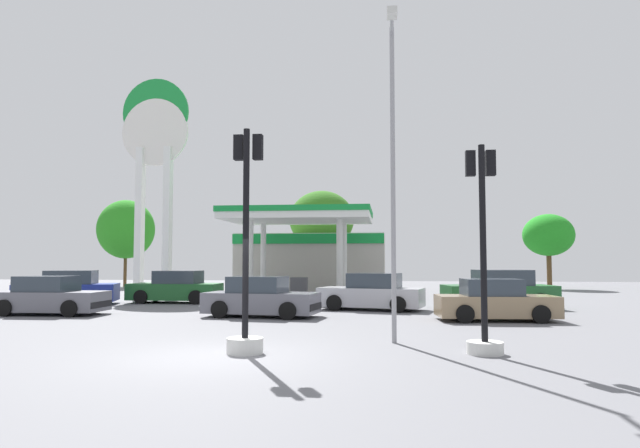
{
  "coord_description": "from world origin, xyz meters",
  "views": [
    {
      "loc": [
        3.62,
        -11.8,
        2.03
      ],
      "look_at": [
        0.36,
        15.43,
        3.8
      ],
      "focal_mm": 31.85,
      "sensor_mm": 36.0,
      "label": 1
    }
  ],
  "objects_px": {
    "car_6": "(372,293)",
    "traffic_signal_1": "(246,281)",
    "car_5": "(261,298)",
    "tree_0": "(126,229)",
    "car_2": "(50,297)",
    "tree_1": "(322,220)",
    "car_4": "(499,291)",
    "traffic_signal_0": "(483,280)",
    "car_0": "(68,289)",
    "car_3": "(176,288)",
    "car_1": "(495,302)",
    "corner_streetlamp": "(393,152)",
    "station_pole_sign": "(155,157)",
    "tree_2": "(548,235)"
  },
  "relations": [
    {
      "from": "car_5",
      "to": "car_0",
      "type": "bearing_deg",
      "value": 155.73
    },
    {
      "from": "car_3",
      "to": "tree_0",
      "type": "relative_size",
      "value": 0.63
    },
    {
      "from": "car_4",
      "to": "corner_streetlamp",
      "type": "distance_m",
      "value": 12.38
    },
    {
      "from": "car_5",
      "to": "tree_1",
      "type": "bearing_deg",
      "value": 90.59
    },
    {
      "from": "station_pole_sign",
      "to": "car_1",
      "type": "height_order",
      "value": "station_pole_sign"
    },
    {
      "from": "car_0",
      "to": "corner_streetlamp",
      "type": "height_order",
      "value": "corner_streetlamp"
    },
    {
      "from": "car_4",
      "to": "traffic_signal_0",
      "type": "bearing_deg",
      "value": -102.16
    },
    {
      "from": "car_1",
      "to": "tree_0",
      "type": "height_order",
      "value": "tree_0"
    },
    {
      "from": "car_3",
      "to": "tree_1",
      "type": "xyz_separation_m",
      "value": [
        5.38,
        14.67,
        4.31
      ]
    },
    {
      "from": "car_2",
      "to": "traffic_signal_1",
      "type": "distance_m",
      "value": 12.33
    },
    {
      "from": "car_5",
      "to": "car_6",
      "type": "height_order",
      "value": "car_6"
    },
    {
      "from": "tree_0",
      "to": "car_0",
      "type": "bearing_deg",
      "value": -71.96
    },
    {
      "from": "traffic_signal_1",
      "to": "car_3",
      "type": "bearing_deg",
      "value": 116.46
    },
    {
      "from": "car_0",
      "to": "corner_streetlamp",
      "type": "bearing_deg",
      "value": -35.88
    },
    {
      "from": "station_pole_sign",
      "to": "traffic_signal_1",
      "type": "bearing_deg",
      "value": -61.6
    },
    {
      "from": "car_2",
      "to": "car_5",
      "type": "xyz_separation_m",
      "value": [
        8.05,
        0.18,
        0.0
      ]
    },
    {
      "from": "car_5",
      "to": "corner_streetlamp",
      "type": "xyz_separation_m",
      "value": [
        4.72,
        -6.18,
        4.05
      ]
    },
    {
      "from": "car_6",
      "to": "traffic_signal_1",
      "type": "distance_m",
      "value": 11.57
    },
    {
      "from": "car_1",
      "to": "tree_1",
      "type": "bearing_deg",
      "value": 111.5
    },
    {
      "from": "car_0",
      "to": "car_1",
      "type": "relative_size",
      "value": 1.16
    },
    {
      "from": "tree_1",
      "to": "car_0",
      "type": "bearing_deg",
      "value": -121.36
    },
    {
      "from": "tree_0",
      "to": "tree_2",
      "type": "relative_size",
      "value": 1.26
    },
    {
      "from": "car_1",
      "to": "tree_0",
      "type": "bearing_deg",
      "value": 136.82
    },
    {
      "from": "car_2",
      "to": "station_pole_sign",
      "type": "bearing_deg",
      "value": 94.58
    },
    {
      "from": "car_2",
      "to": "car_6",
      "type": "xyz_separation_m",
      "value": [
        11.95,
        3.48,
        0.03
      ]
    },
    {
      "from": "car_5",
      "to": "tree_0",
      "type": "relative_size",
      "value": 0.62
    },
    {
      "from": "car_6",
      "to": "corner_streetlamp",
      "type": "bearing_deg",
      "value": -85.07
    },
    {
      "from": "car_3",
      "to": "traffic_signal_1",
      "type": "height_order",
      "value": "traffic_signal_1"
    },
    {
      "from": "station_pole_sign",
      "to": "tree_0",
      "type": "xyz_separation_m",
      "value": [
        -6.91,
        10.85,
        -3.64
      ]
    },
    {
      "from": "tree_0",
      "to": "tree_2",
      "type": "bearing_deg",
      "value": 0.27
    },
    {
      "from": "car_0",
      "to": "car_3",
      "type": "distance_m",
      "value": 4.84
    },
    {
      "from": "car_3",
      "to": "tree_2",
      "type": "bearing_deg",
      "value": 36.62
    },
    {
      "from": "car_3",
      "to": "tree_2",
      "type": "xyz_separation_m",
      "value": [
        21.69,
        16.12,
        3.15
      ]
    },
    {
      "from": "car_0",
      "to": "car_6",
      "type": "height_order",
      "value": "car_0"
    },
    {
      "from": "tree_1",
      "to": "car_6",
      "type": "bearing_deg",
      "value": -76.82
    },
    {
      "from": "tree_0",
      "to": "tree_2",
      "type": "height_order",
      "value": "tree_0"
    },
    {
      "from": "station_pole_sign",
      "to": "traffic_signal_0",
      "type": "relative_size",
      "value": 2.78
    },
    {
      "from": "car_0",
      "to": "car_3",
      "type": "bearing_deg",
      "value": 19.63
    },
    {
      "from": "station_pole_sign",
      "to": "tree_0",
      "type": "relative_size",
      "value": 1.88
    },
    {
      "from": "car_4",
      "to": "car_5",
      "type": "relative_size",
      "value": 1.14
    },
    {
      "from": "traffic_signal_1",
      "to": "tree_0",
      "type": "relative_size",
      "value": 0.73
    },
    {
      "from": "car_5",
      "to": "traffic_signal_1",
      "type": "distance_m",
      "value": 8.16
    },
    {
      "from": "car_5",
      "to": "tree_2",
      "type": "xyz_separation_m",
      "value": [
        16.1,
        22.32,
        3.19
      ]
    },
    {
      "from": "car_3",
      "to": "car_5",
      "type": "bearing_deg",
      "value": -47.95
    },
    {
      "from": "traffic_signal_1",
      "to": "car_0",
      "type": "bearing_deg",
      "value": 132.78
    },
    {
      "from": "tree_2",
      "to": "car_0",
      "type": "bearing_deg",
      "value": -145.94
    },
    {
      "from": "car_2",
      "to": "car_6",
      "type": "relative_size",
      "value": 0.91
    },
    {
      "from": "traffic_signal_1",
      "to": "station_pole_sign",
      "type": "bearing_deg",
      "value": 118.4
    },
    {
      "from": "car_2",
      "to": "car_3",
      "type": "distance_m",
      "value": 6.83
    },
    {
      "from": "car_2",
      "to": "tree_1",
      "type": "bearing_deg",
      "value": 69.58
    }
  ]
}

